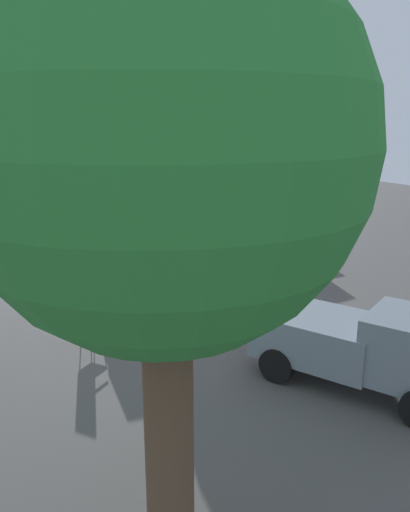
# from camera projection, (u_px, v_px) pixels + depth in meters

# --- Properties ---
(ground_plane) EXTENTS (60.00, 60.00, 0.00)m
(ground_plane) POSITION_uv_depth(u_px,v_px,m) (209.00, 293.00, 17.35)
(ground_plane) COLOR #514F4C
(vintage_fire_truck) EXTENTS (6.16, 2.92, 2.59)m
(vintage_fire_truck) POSITION_uv_depth(u_px,v_px,m) (199.00, 261.00, 16.86)
(vintage_fire_truck) COLOR black
(vintage_fire_truck) RESTS_ON ground
(classic_hot_rod) EXTENTS (4.46, 2.13, 1.46)m
(classic_hot_rod) POSITION_uv_depth(u_px,v_px,m) (254.00, 236.00, 22.43)
(classic_hot_rod) COLOR black
(classic_hot_rod) RESTS_ON ground
(parked_pickup) EXTENTS (3.76, 5.10, 1.90)m
(parked_pickup) POSITION_uv_depth(u_px,v_px,m) (363.00, 345.00, 11.02)
(parked_pickup) COLOR black
(parked_pickup) RESTS_ON ground
(lawn_chair_near_truck) EXTENTS (0.60, 0.59, 1.02)m
(lawn_chair_near_truck) POSITION_uv_depth(u_px,v_px,m) (166.00, 254.00, 20.01)
(lawn_chair_near_truck) COLOR #B7BABF
(lawn_chair_near_truck) RESTS_ON ground
(lawn_chair_by_car) EXTENTS (0.60, 0.61, 1.02)m
(lawn_chair_by_car) POSITION_uv_depth(u_px,v_px,m) (277.00, 277.00, 17.11)
(lawn_chair_by_car) COLOR #B7BABF
(lawn_chair_by_car) RESTS_ON ground
(lawn_chair_spare) EXTENTS (0.69, 0.68, 1.02)m
(lawn_chair_spare) POSITION_uv_depth(u_px,v_px,m) (89.00, 318.00, 13.56)
(lawn_chair_spare) COLOR #B7BABF
(lawn_chair_spare) RESTS_ON ground
(spectator_seated) EXTENTS (0.48, 0.60, 1.29)m
(spectator_seated) POSITION_uv_depth(u_px,v_px,m) (168.00, 252.00, 19.89)
(spectator_seated) COLOR #383842
(spectator_seated) RESTS_ON ground
(spectator_standing) EXTENTS (0.62, 0.42, 1.68)m
(spectator_standing) POSITION_uv_depth(u_px,v_px,m) (133.00, 253.00, 18.69)
(spectator_standing) COLOR #2D334C
(spectator_standing) RESTS_ON ground
(oak_tree_right) EXTENTS (4.71, 4.71, 7.83)m
(oak_tree_right) POSITION_uv_depth(u_px,v_px,m) (163.00, 152.00, 5.61)
(oak_tree_right) COLOR brown
(oak_tree_right) RESTS_ON ground
(traffic_cone) EXTENTS (0.40, 0.40, 0.64)m
(traffic_cone) POSITION_uv_depth(u_px,v_px,m) (243.00, 311.00, 14.84)
(traffic_cone) COLOR orange
(traffic_cone) RESTS_ON ground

